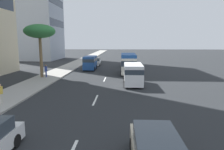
% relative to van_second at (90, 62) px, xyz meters
% --- Properties ---
extents(ground_plane, '(198.00, 198.00, 0.00)m').
position_rel_van_second_xyz_m(ground_plane, '(-1.31, -3.36, -1.38)').
color(ground_plane, '#26282B').
extents(sidewalk_right, '(162.00, 3.91, 0.15)m').
position_rel_van_second_xyz_m(sidewalk_right, '(-1.31, 4.62, -1.31)').
color(sidewalk_right, '#9E9B93').
rests_on(sidewalk_right, ground_plane).
extents(lane_stripe_mid, '(3.20, 0.16, 0.01)m').
position_rel_van_second_xyz_m(lane_stripe_mid, '(-19.22, -3.36, -1.38)').
color(lane_stripe_mid, silver).
rests_on(lane_stripe_mid, ground_plane).
extents(lane_stripe_far, '(3.20, 0.16, 0.01)m').
position_rel_van_second_xyz_m(lane_stripe_far, '(-9.29, -3.36, -1.38)').
color(lane_stripe_far, silver).
rests_on(lane_stripe_far, ground_plane).
extents(van_second, '(4.62, 2.06, 2.42)m').
position_rel_van_second_xyz_m(van_second, '(0.00, 0.00, 0.00)').
color(van_second, '#1E478C').
rests_on(van_second, ground_plane).
extents(van_third, '(4.83, 2.17, 2.43)m').
position_rel_van_second_xyz_m(van_third, '(-12.75, -6.92, 0.01)').
color(van_third, white).
rests_on(van_third, ground_plane).
extents(car_fifth, '(4.27, 1.83, 1.70)m').
position_rel_van_second_xyz_m(car_fifth, '(3.99, -6.45, -0.58)').
color(car_fifth, silver).
rests_on(car_fifth, ground_plane).
extents(car_sixth, '(4.65, 1.85, 1.61)m').
position_rel_van_second_xyz_m(car_sixth, '(6.64, -0.16, -0.62)').
color(car_sixth, white).
rests_on(car_sixth, ground_plane).
extents(minibus_seventh, '(6.79, 2.33, 3.09)m').
position_rel_van_second_xyz_m(minibus_seventh, '(-4.11, -6.62, 0.31)').
color(minibus_seventh, silver).
rests_on(minibus_seventh, ground_plane).
extents(pedestrian_near_lamp, '(0.30, 0.37, 1.72)m').
position_rel_van_second_xyz_m(pedestrian_near_lamp, '(-8.82, 4.75, -0.28)').
color(pedestrian_near_lamp, navy).
rests_on(pedestrian_near_lamp, sidewalk_right).
extents(pedestrian_mid_block, '(0.30, 0.34, 1.56)m').
position_rel_van_second_xyz_m(pedestrian_mid_block, '(-21.00, 3.96, -0.38)').
color(pedestrian_mid_block, beige).
rests_on(pedestrian_mid_block, sidewalk_right).
extents(palm_tree, '(4.10, 4.10, 7.12)m').
position_rel_van_second_xyz_m(palm_tree, '(-8.83, 5.34, 4.87)').
color(palm_tree, brown).
rests_on(palm_tree, sidewalk_right).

